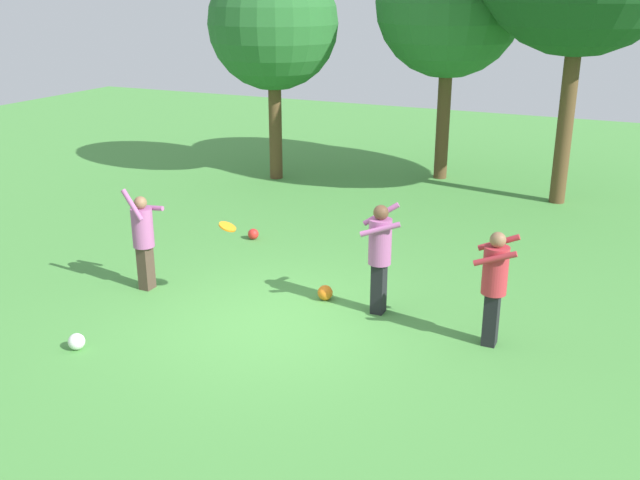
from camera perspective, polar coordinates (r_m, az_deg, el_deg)
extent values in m
plane|color=#4C9342|center=(10.71, -3.88, -6.40)|extent=(40.00, 40.00, 0.00)
cube|color=#4C382D|center=(11.98, -13.63, -2.13)|extent=(0.19, 0.22, 0.73)
cylinder|color=#A85693|center=(11.76, -13.89, 0.97)|extent=(0.34, 0.34, 0.63)
sphere|color=#8C6647|center=(11.64, -14.05, 2.88)|extent=(0.21, 0.21, 0.21)
cylinder|color=#A85693|center=(11.83, -13.40, 2.51)|extent=(0.54, 0.08, 0.12)
cylinder|color=#A85693|center=(11.49, -14.67, 2.70)|extent=(0.37, 0.08, 0.49)
cube|color=black|center=(10.13, 13.40, -6.10)|extent=(0.19, 0.22, 0.76)
cylinder|color=#B72D38|center=(9.85, 13.72, -2.35)|extent=(0.34, 0.34, 0.66)
sphere|color=#8C6647|center=(9.71, 13.92, 0.00)|extent=(0.22, 0.22, 0.22)
cylinder|color=#B72D38|center=(9.58, 13.71, -1.45)|extent=(0.56, 0.14, 0.27)
cylinder|color=#B72D38|center=(9.93, 13.99, -0.20)|extent=(0.56, 0.13, 0.29)
cube|color=black|center=(10.83, 4.68, -3.82)|extent=(0.19, 0.22, 0.79)
cylinder|color=#A85693|center=(10.56, 4.79, -0.12)|extent=(0.34, 0.34, 0.69)
sphere|color=brown|center=(10.42, 4.85, 2.18)|extent=(0.22, 0.22, 0.22)
cylinder|color=#A85693|center=(10.29, 4.79, 0.85)|extent=(0.58, 0.26, 0.25)
cylinder|color=#A85693|center=(10.63, 4.87, 2.06)|extent=(0.54, 0.25, 0.38)
cylinder|color=orange|center=(10.80, -7.35, 1.05)|extent=(0.30, 0.31, 0.13)
sphere|color=orange|center=(11.32, 0.41, -4.20)|extent=(0.24, 0.24, 0.24)
sphere|color=white|center=(10.38, -18.73, -7.63)|extent=(0.23, 0.23, 0.23)
sphere|color=red|center=(14.07, -5.31, 0.48)|extent=(0.21, 0.21, 0.21)
cylinder|color=brown|center=(18.57, 9.75, 9.75)|extent=(0.33, 0.33, 3.24)
sphere|color=#28662D|center=(18.33, 10.25, 18.06)|extent=(3.57, 3.57, 3.57)
cylinder|color=brown|center=(18.36, -3.56, 9.29)|extent=(0.33, 0.33, 2.87)
sphere|color=#28662D|center=(18.10, -3.72, 16.73)|extent=(3.16, 3.16, 3.16)
cylinder|color=brown|center=(16.94, 18.96, 9.60)|extent=(0.35, 0.35, 4.14)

